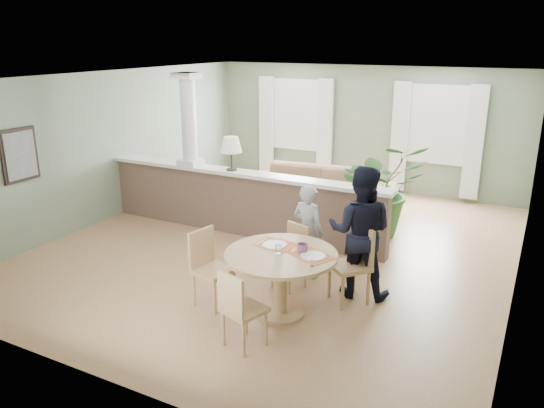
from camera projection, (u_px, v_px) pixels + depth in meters
The scene contains 12 objects.
ground at pixel (281, 246), 8.68m from camera, with size 8.00×8.00×0.00m, color tan.
room_shell at pixel (298, 130), 8.68m from camera, with size 7.02×8.02×2.71m.
pony_wall at pixel (235, 193), 9.07m from camera, with size 5.32×0.38×2.70m.
sofa at pixel (318, 191), 10.28m from camera, with size 2.88×1.12×0.84m, color #886A4A.
houseplant at pixel (381, 188), 9.01m from camera, with size 1.46×1.27×1.62m, color #2D5C24.
dining_table at pixel (282, 266), 6.33m from camera, with size 1.35×1.35×0.92m.
chair_far_boy at pixel (292, 253), 7.14m from camera, with size 0.49×0.49×0.87m.
chair_far_man at pixel (355, 261), 6.73m from camera, with size 0.64×0.64×1.00m.
chair_near at pixel (239, 307), 5.68m from camera, with size 0.52×0.52×0.91m.
chair_side at pixel (209, 264), 6.65m from camera, with size 0.51×0.51×0.97m.
child_person at pixel (308, 231), 7.40m from camera, with size 0.49×0.32×1.35m, color #9F9FA5.
man_person at pixel (360, 232), 6.80m from camera, with size 0.85×0.66×1.75m, color black.
Camera 1 is at (3.60, -7.23, 3.26)m, focal length 35.00 mm.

